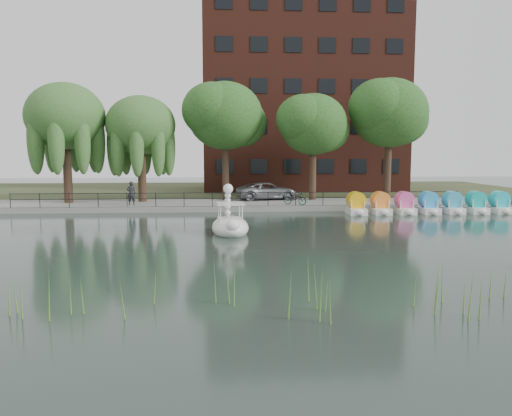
{
  "coord_description": "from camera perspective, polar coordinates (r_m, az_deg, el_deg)",
  "views": [
    {
      "loc": [
        -1.29,
        -22.27,
        4.32
      ],
      "look_at": [
        0.5,
        4.0,
        1.3
      ],
      "focal_mm": 35.0,
      "sensor_mm": 36.0,
      "label": 1
    }
  ],
  "objects": [
    {
      "name": "land_strip",
      "position": [
        52.45,
        -2.48,
        2.01
      ],
      "size": [
        60.0,
        22.0,
        0.36
      ],
      "primitive_type": "cube",
      "color": "#47512D",
      "rests_on": "ground_plane"
    },
    {
      "name": "kerb",
      "position": [
        35.59,
        -1.79,
        -0.11
      ],
      "size": [
        40.0,
        0.25,
        0.4
      ],
      "primitive_type": "cube",
      "color": "gray",
      "rests_on": "ground_plane"
    },
    {
      "name": "willow_mid",
      "position": [
        39.81,
        -13.04,
        9.15
      ],
      "size": [
        5.32,
        5.32,
        8.15
      ],
      "color": "#473323",
      "rests_on": "promenade"
    },
    {
      "name": "pedestrian",
      "position": [
        37.32,
        -14.07,
        1.84
      ],
      "size": [
        0.77,
        0.57,
        1.98
      ],
      "primitive_type": "imported",
      "rotation": [
        0.0,
        0.0,
        3.27
      ],
      "color": "black",
      "rests_on": "promenade"
    },
    {
      "name": "broadleaf_right",
      "position": [
        40.49,
        6.57,
        9.42
      ],
      "size": [
        5.4,
        5.4,
        8.32
      ],
      "color": "#473323",
      "rests_on": "promenade"
    },
    {
      "name": "railing",
      "position": [
        35.69,
        -1.81,
        1.43
      ],
      "size": [
        32.0,
        0.05,
        1.0
      ],
      "color": "black",
      "rests_on": "promenade"
    },
    {
      "name": "minivan",
      "position": [
        40.38,
        1.33,
        2.1
      ],
      "size": [
        3.77,
        6.15,
        1.59
      ],
      "primitive_type": "imported",
      "rotation": [
        0.0,
        0.0,
        1.78
      ],
      "color": "gray",
      "rests_on": "promenade"
    },
    {
      "name": "reed_bank",
      "position": [
        13.71,
        10.29,
        -9.31
      ],
      "size": [
        24.0,
        2.4,
        1.2
      ],
      "color": "#669938",
      "rests_on": "ground_plane"
    },
    {
      "name": "apartment_building",
      "position": [
        53.14,
        5.21,
        11.96
      ],
      "size": [
        20.0,
        10.07,
        18.0
      ],
      "color": "#4C1E16",
      "rests_on": "land_strip"
    },
    {
      "name": "bicycle",
      "position": [
        36.6,
        4.49,
        1.16
      ],
      "size": [
        1.34,
        1.8,
        1.0
      ],
      "primitive_type": "imported",
      "rotation": [
        0.0,
        0.0,
        1.08
      ],
      "color": "gray",
      "rests_on": "promenade"
    },
    {
      "name": "ground_plane",
      "position": [
        22.73,
        -0.57,
        -4.42
      ],
      "size": [
        120.0,
        120.0,
        0.0
      ],
      "primitive_type": "plane",
      "color": "#313F3D"
    },
    {
      "name": "willow_left",
      "position": [
        40.58,
        -20.98,
        9.72
      ],
      "size": [
        5.88,
        5.88,
        9.01
      ],
      "color": "#473323",
      "rests_on": "promenade"
    },
    {
      "name": "broadleaf_center",
      "position": [
        40.37,
        -3.54,
        10.42
      ],
      "size": [
        6.0,
        6.0,
        9.25
      ],
      "color": "#473323",
      "rests_on": "promenade"
    },
    {
      "name": "promenade",
      "position": [
        38.52,
        -1.96,
        0.4
      ],
      "size": [
        40.0,
        6.0,
        0.4
      ],
      "primitive_type": "cube",
      "color": "gray",
      "rests_on": "ground_plane"
    },
    {
      "name": "pedal_boat_row",
      "position": [
        36.51,
        19.12,
        0.34
      ],
      "size": [
        11.35,
        1.7,
        1.4
      ],
      "color": "white",
      "rests_on": "ground_plane"
    },
    {
      "name": "swan_boat",
      "position": [
        26.16,
        -2.98,
        -1.73
      ],
      "size": [
        2.15,
        3.19,
        2.56
      ],
      "rotation": [
        0.0,
        0.0,
        0.08
      ],
      "color": "white",
      "rests_on": "ground_plane"
    },
    {
      "name": "broadleaf_far",
      "position": [
        43.15,
        15.0,
        10.41
      ],
      "size": [
        6.3,
        6.3,
        9.71
      ],
      "color": "#473323",
      "rests_on": "promenade"
    }
  ]
}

